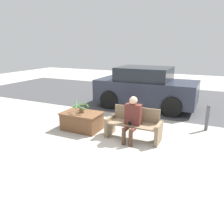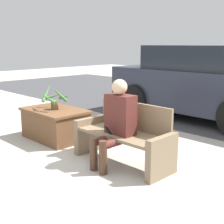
% 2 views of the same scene
% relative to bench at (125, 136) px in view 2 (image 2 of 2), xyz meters
% --- Properties ---
extents(ground_plane, '(30.00, 30.00, 0.00)m').
position_rel_bench_xyz_m(ground_plane, '(-0.28, -0.41, -0.38)').
color(ground_plane, '#ADA89E').
extents(bench, '(1.45, 0.55, 0.82)m').
position_rel_bench_xyz_m(bench, '(0.00, 0.00, 0.00)').
color(bench, '#7A664C').
rests_on(bench, ground_plane).
extents(person_seated, '(0.41, 0.57, 1.17)m').
position_rel_bench_xyz_m(person_seated, '(0.01, -0.17, 0.26)').
color(person_seated, '#51231E').
rests_on(person_seated, ground_plane).
extents(planter_box, '(1.14, 0.75, 0.53)m').
position_rel_bench_xyz_m(planter_box, '(-1.60, -0.06, -0.10)').
color(planter_box, brown).
rests_on(planter_box, ground_plane).
extents(potted_plant, '(0.52, 0.53, 0.44)m').
position_rel_bench_xyz_m(potted_plant, '(-1.60, -0.05, 0.34)').
color(potted_plant, brown).
rests_on(potted_plant, planter_box).
extents(parked_car, '(3.87, 1.98, 1.59)m').
position_rel_bench_xyz_m(parked_car, '(-0.66, 3.17, 0.41)').
color(parked_car, '#232838').
rests_on(parked_car, ground_plane).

